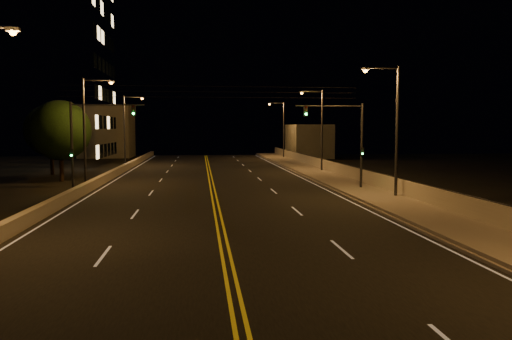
{
  "coord_description": "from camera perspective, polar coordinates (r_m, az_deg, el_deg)",
  "views": [
    {
      "loc": [
        -0.91,
        -8.03,
        4.69
      ],
      "look_at": [
        2.0,
        18.0,
        2.5
      ],
      "focal_mm": 35.0,
      "sensor_mm": 36.0,
      "label": 1
    }
  ],
  "objects": [
    {
      "name": "streetlight_2",
      "position": [
        52.8,
        7.26,
        5.13
      ],
      "size": [
        2.55,
        0.28,
        8.69
      ],
      "color": "#2D2D33",
      "rests_on": "ground"
    },
    {
      "name": "distant_building_left",
      "position": [
        84.91,
        -16.66,
        4.23
      ],
      "size": [
        8.0,
        8.0,
        8.34
      ],
      "primitive_type": "cube",
      "color": "slate",
      "rests_on": "ground"
    },
    {
      "name": "road",
      "position": [
        28.43,
        -4.47,
        -4.71
      ],
      "size": [
        18.0,
        120.0,
        0.02
      ],
      "primitive_type": "cube",
      "color": "black",
      "rests_on": "ground"
    },
    {
      "name": "traffic_signal_left",
      "position": [
        36.77,
        -18.87,
        3.59
      ],
      "size": [
        5.11,
        0.31,
        6.53
      ],
      "color": "#2D2D33",
      "rests_on": "ground"
    },
    {
      "name": "parapet_wall",
      "position": [
        31.29,
        18.98,
        -2.62
      ],
      "size": [
        0.3,
        120.0,
        1.0
      ],
      "primitive_type": "cube",
      "color": "#AB9F8F",
      "rests_on": "sidewalk"
    },
    {
      "name": "tree_1",
      "position": [
        54.76,
        -22.38,
        4.2
      ],
      "size": [
        5.25,
        5.25,
        7.11
      ],
      "color": "black",
      "rests_on": "ground"
    },
    {
      "name": "traffic_signal_right",
      "position": [
        37.53,
        10.61,
        3.78
      ],
      "size": [
        5.11,
        0.31,
        6.53
      ],
      "color": "#2D2D33",
      "rests_on": "ground"
    },
    {
      "name": "streetlight_6",
      "position": [
        63.77,
        -14.54,
        4.95
      ],
      "size": [
        2.55,
        0.28,
        8.69
      ],
      "color": "#2D2D33",
      "rests_on": "ground"
    },
    {
      "name": "building_tower",
      "position": [
        69.2,
        -26.94,
        12.01
      ],
      "size": [
        24.0,
        15.0,
        29.17
      ],
      "color": "slate",
      "rests_on": "ground"
    },
    {
      "name": "streetlight_1",
      "position": [
        33.6,
        15.38,
        5.21
      ],
      "size": [
        2.55,
        0.28,
        8.69
      ],
      "color": "#2D2D33",
      "rests_on": "ground"
    },
    {
      "name": "tree_0",
      "position": [
        47.23,
        -21.45,
        4.24
      ],
      "size": [
        5.29,
        5.29,
        7.17
      ],
      "color": "black",
      "rests_on": "ground"
    },
    {
      "name": "overhead_wires",
      "position": [
        37.64,
        -5.04,
        8.89
      ],
      "size": [
        22.0,
        0.03,
        0.83
      ],
      "color": "black"
    },
    {
      "name": "streetlight_3",
      "position": [
        76.58,
        2.97,
        5.04
      ],
      "size": [
        2.55,
        0.28,
        8.69
      ],
      "color": "#2D2D33",
      "rests_on": "ground"
    },
    {
      "name": "sidewalk",
      "position": [
        30.71,
        16.15,
        -3.91
      ],
      "size": [
        3.6,
        120.0,
        0.3
      ],
      "primitive_type": "cube",
      "color": "gray",
      "rests_on": "ground"
    },
    {
      "name": "curb",
      "position": [
        30.06,
        12.85,
        -4.17
      ],
      "size": [
        0.14,
        120.0,
        0.15
      ],
      "primitive_type": "cube",
      "color": "gray",
      "rests_on": "ground"
    },
    {
      "name": "streetlight_5",
      "position": [
        42.53,
        -18.67,
        5.01
      ],
      "size": [
        2.55,
        0.28,
        8.69
      ],
      "color": "#2D2D33",
      "rests_on": "ground"
    },
    {
      "name": "parapet_rail",
      "position": [
        31.23,
        19.0,
        -1.66
      ],
      "size": [
        0.06,
        120.0,
        0.06
      ],
      "primitive_type": "cylinder",
      "rotation": [
        1.57,
        0.0,
        0.0
      ],
      "color": "black",
      "rests_on": "parapet_wall"
    },
    {
      "name": "distant_building_right",
      "position": [
        81.15,
        6.03,
        3.31
      ],
      "size": [
        6.0,
        10.0,
        5.28
      ],
      "primitive_type": "cube",
      "color": "slate",
      "rests_on": "ground"
    },
    {
      "name": "lane_markings",
      "position": [
        28.36,
        -4.47,
        -4.71
      ],
      "size": [
        17.32,
        116.0,
        0.0
      ],
      "color": "silver",
      "rests_on": "road"
    },
    {
      "name": "jersey_barrier",
      "position": [
        29.55,
        -22.7,
        -4.01
      ],
      "size": [
        0.45,
        120.0,
        0.73
      ],
      "primitive_type": "cube",
      "color": "#AB9F8F",
      "rests_on": "ground"
    }
  ]
}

